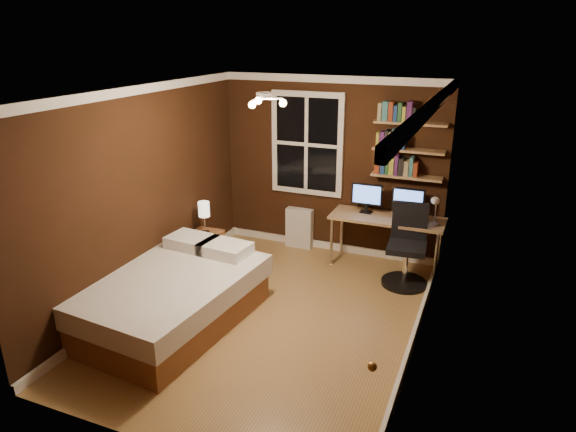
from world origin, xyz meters
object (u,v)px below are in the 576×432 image
at_px(monitor_left, 367,198).
at_px(office_chair, 406,254).
at_px(bedside_lamp, 204,217).
at_px(radiator, 299,228).
at_px(desk_lamp, 435,210).
at_px(desk, 387,222).
at_px(monitor_right, 408,203).
at_px(nightstand, 206,249).
at_px(bed, 169,297).

distance_m(monitor_left, office_chair, 0.96).
relative_size(bedside_lamp, radiator, 0.73).
bearing_deg(bedside_lamp, radiator, 50.00).
xyz_separation_m(desk_lamp, office_chair, (-0.27, -0.27, -0.53)).
height_order(desk, office_chair, office_chair).
bearing_deg(monitor_right, radiator, 175.72).
xyz_separation_m(nightstand, desk, (2.26, 0.92, 0.41)).
relative_size(bed, bedside_lamp, 5.03).
relative_size(desk_lamp, office_chair, 0.42).
bearing_deg(nightstand, monitor_right, 19.00).
bearing_deg(nightstand, monitor_left, 24.35).
xyz_separation_m(monitor_left, office_chair, (0.66, -0.47, -0.52)).
bearing_deg(desk_lamp, bed, -139.09).
relative_size(bed, desk, 1.45).
xyz_separation_m(bedside_lamp, desk, (2.26, 0.92, -0.06)).
distance_m(nightstand, office_chair, 2.66).
height_order(monitor_left, monitor_right, same).
distance_m(nightstand, radiator, 1.45).
distance_m(bedside_lamp, radiator, 1.51).
height_order(monitor_right, office_chair, monitor_right).
bearing_deg(desk, bed, -129.42).
xyz_separation_m(nightstand, office_chair, (2.61, 0.52, 0.16)).
height_order(nightstand, monitor_left, monitor_left).
bearing_deg(bedside_lamp, nightstand, 0.00).
bearing_deg(monitor_left, bed, -123.65).
height_order(bed, desk_lamp, desk_lamp).
xyz_separation_m(desk, monitor_left, (-0.31, 0.08, 0.27)).
relative_size(nightstand, desk, 0.33).
bearing_deg(desk, office_chair, -49.01).
bearing_deg(desk_lamp, office_chair, -135.13).
relative_size(radiator, desk, 0.40).
bearing_deg(nightstand, bed, -78.01).
distance_m(desk, monitor_right, 0.37).
xyz_separation_m(nightstand, monitor_right, (2.50, 1.00, 0.67)).
distance_m(monitor_right, desk_lamp, 0.43).
relative_size(radiator, office_chair, 0.57).
relative_size(nightstand, monitor_right, 1.17).
bearing_deg(desk_lamp, bedside_lamp, -164.67).
xyz_separation_m(bed, desk_lamp, (2.51, 2.17, 0.64)).
bearing_deg(monitor_left, monitor_right, 0.00).
bearing_deg(monitor_left, nightstand, -152.94).
relative_size(radiator, monitor_right, 1.41).
bearing_deg(office_chair, desk, 126.00).
distance_m(radiator, monitor_right, 1.69).
xyz_separation_m(radiator, monitor_right, (1.57, -0.12, 0.62)).
relative_size(desk, monitor_left, 3.57).
relative_size(bed, monitor_right, 5.19).
bearing_deg(nightstand, office_chair, 8.63).
relative_size(bedside_lamp, desk_lamp, 0.99).
distance_m(radiator, desk, 1.39).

